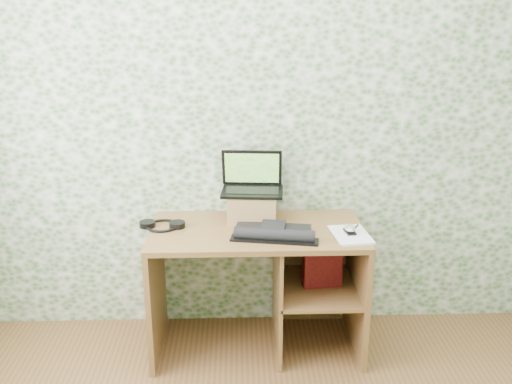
{
  "coord_description": "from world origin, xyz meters",
  "views": [
    {
      "loc": [
        -0.1,
        -1.52,
        1.97
      ],
      "look_at": [
        -0.01,
        1.39,
        0.99
      ],
      "focal_mm": 40.0,
      "sensor_mm": 36.0,
      "label": 1
    }
  ],
  "objects_px": {
    "notepad": "(351,235)",
    "riser": "(252,206)",
    "desk": "(270,270)",
    "keyboard": "(274,232)",
    "laptop": "(252,182)"
  },
  "relations": [
    {
      "from": "riser",
      "to": "keyboard",
      "type": "relative_size",
      "value": 0.58
    },
    {
      "from": "riser",
      "to": "notepad",
      "type": "distance_m",
      "value": 0.59
    },
    {
      "from": "desk",
      "to": "riser",
      "type": "bearing_deg",
      "value": 130.92
    },
    {
      "from": "keyboard",
      "to": "notepad",
      "type": "relative_size",
      "value": 1.76
    },
    {
      "from": "laptop",
      "to": "riser",
      "type": "bearing_deg",
      "value": -85.13
    },
    {
      "from": "desk",
      "to": "keyboard",
      "type": "relative_size",
      "value": 2.51
    },
    {
      "from": "desk",
      "to": "notepad",
      "type": "height_order",
      "value": "notepad"
    },
    {
      "from": "laptop",
      "to": "keyboard",
      "type": "xyz_separation_m",
      "value": [
        0.11,
        -0.28,
        -0.2
      ]
    },
    {
      "from": "keyboard",
      "to": "notepad",
      "type": "distance_m",
      "value": 0.42
    },
    {
      "from": "desk",
      "to": "notepad",
      "type": "relative_size",
      "value": 4.41
    },
    {
      "from": "notepad",
      "to": "riser",
      "type": "bearing_deg",
      "value": 147.35
    },
    {
      "from": "notepad",
      "to": "laptop",
      "type": "bearing_deg",
      "value": 144.16
    },
    {
      "from": "keyboard",
      "to": "desk",
      "type": "bearing_deg",
      "value": 103.73
    },
    {
      "from": "riser",
      "to": "keyboard",
      "type": "height_order",
      "value": "riser"
    },
    {
      "from": "riser",
      "to": "desk",
      "type": "bearing_deg",
      "value": -49.08
    }
  ]
}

